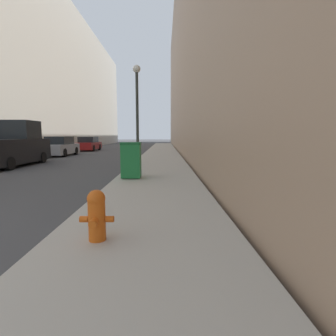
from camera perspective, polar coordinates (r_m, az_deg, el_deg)
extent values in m
cube|color=#ADA89E|center=(20.66, -1.49, 2.80)|extent=(2.96, 60.00, 0.12)
cube|color=beige|center=(33.67, -31.57, 17.55)|extent=(12.00, 60.00, 16.60)
cube|color=#9E7F66|center=(30.68, 14.22, 22.81)|extent=(12.00, 60.00, 20.04)
cylinder|color=#D15614|center=(3.97, -15.21, -11.07)|extent=(0.24, 0.24, 0.57)
sphere|color=#D15614|center=(3.88, -15.37, -6.47)|extent=(0.26, 0.26, 0.26)
cylinder|color=#D15614|center=(3.86, -15.41, -5.36)|extent=(0.07, 0.07, 0.06)
cylinder|color=#D15614|center=(3.79, -15.92, -11.51)|extent=(0.11, 0.12, 0.11)
cylinder|color=#D15614|center=(4.01, -17.79, -10.56)|extent=(0.12, 0.09, 0.09)
cylinder|color=#D15614|center=(3.92, -12.59, -10.79)|extent=(0.12, 0.09, 0.09)
cube|color=#1E7538|center=(9.29, -8.01, 1.53)|extent=(0.66, 0.63, 1.15)
cube|color=#16572A|center=(9.25, -8.08, 5.32)|extent=(0.68, 0.65, 0.08)
cylinder|color=black|center=(9.66, -9.40, -1.44)|extent=(0.05, 0.16, 0.16)
cylinder|color=black|center=(9.59, -6.11, -1.44)|extent=(0.05, 0.16, 0.16)
cylinder|color=#2D332D|center=(13.68, -6.55, 1.31)|extent=(0.27, 0.27, 0.25)
cylinder|color=#2D332D|center=(13.63, -6.69, 10.50)|extent=(0.14, 0.14, 4.63)
sphere|color=silver|center=(14.00, -6.84, 20.64)|extent=(0.38, 0.38, 0.38)
cube|color=black|center=(16.20, -31.39, 3.17)|extent=(2.11, 5.35, 1.25)
cube|color=black|center=(17.00, -30.02, 7.21)|extent=(1.94, 1.71, 1.01)
cylinder|color=black|center=(18.16, -31.30, 1.97)|extent=(0.24, 0.64, 0.64)
cylinder|color=black|center=(17.24, -25.67, 2.09)|extent=(0.24, 0.64, 0.64)
cylinder|color=black|center=(14.31, -31.25, 0.86)|extent=(0.24, 0.64, 0.64)
cube|color=#A3A8B2|center=(22.72, -22.41, 3.86)|extent=(1.71, 4.30, 0.76)
cube|color=#1E2328|center=(22.70, -22.49, 5.59)|extent=(1.50, 2.24, 0.61)
cylinder|color=black|center=(24.22, -22.98, 3.48)|extent=(0.24, 0.64, 0.64)
cylinder|color=black|center=(23.67, -19.47, 3.57)|extent=(0.24, 0.64, 0.64)
cylinder|color=black|center=(21.85, -25.54, 3.02)|extent=(0.24, 0.64, 0.64)
cylinder|color=black|center=(21.24, -21.69, 3.11)|extent=(0.24, 0.64, 0.64)
cube|color=maroon|center=(29.22, -16.91, 4.67)|extent=(1.80, 4.25, 0.72)
cube|color=#1E2328|center=(29.21, -16.96, 5.96)|extent=(1.59, 2.21, 0.59)
cylinder|color=black|center=(30.69, -17.72, 4.37)|extent=(0.24, 0.64, 0.64)
cylinder|color=black|center=(30.25, -14.71, 4.44)|extent=(0.24, 0.64, 0.64)
cylinder|color=black|center=(28.26, -19.23, 4.10)|extent=(0.24, 0.64, 0.64)
cylinder|color=black|center=(27.78, -15.98, 4.17)|extent=(0.24, 0.64, 0.64)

